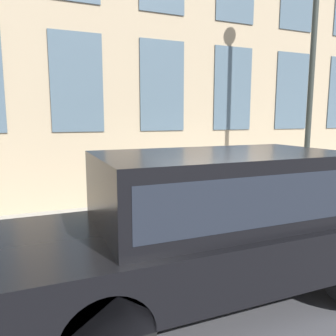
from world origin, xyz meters
name	(u,v)px	position (x,y,z in m)	size (l,w,h in m)	color
ground_plane	(228,250)	(0.00, 0.00, 0.00)	(80.00, 80.00, 0.00)	#47474C
sidewalk	(189,220)	(1.56, 0.00, 0.09)	(3.11, 60.00, 0.17)	#9E9B93
building_facade	(160,13)	(3.26, 0.00, 4.82)	(0.33, 40.00, 9.64)	tan
fire_hydrant	(192,216)	(0.41, 0.50, 0.55)	(0.30, 0.42, 0.74)	#2D7260
person	(144,185)	(0.71, 1.29, 1.12)	(0.38, 0.25, 1.57)	navy
parked_truck_black_near	(217,215)	(-1.21, 0.96, 1.08)	(1.92, 4.88, 1.85)	black
street_lamp	(314,38)	(0.95, -2.62, 3.96)	(0.36, 0.36, 6.18)	#2D332D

